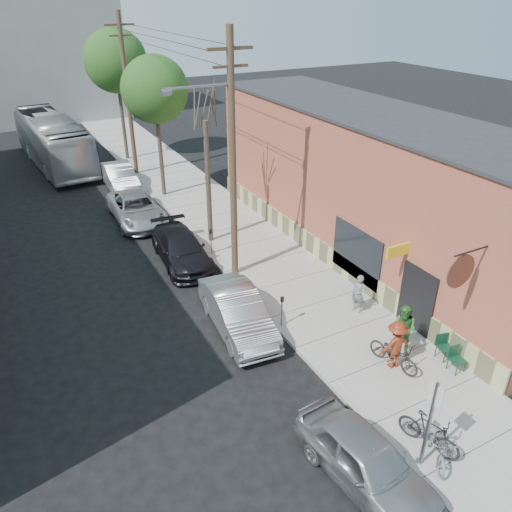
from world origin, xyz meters
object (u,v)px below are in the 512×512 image
parking_meter_far (211,238)px  car_1 (238,312)px  parking_meter_near (282,307)px  patio_chair_a (445,347)px  patron_grey (359,294)px  car_0 (366,460)px  cyclist (395,345)px  tree_leafy_far (116,61)px  patio_chair_b (457,360)px  tree_leafy_mid (155,90)px  sign_post (430,417)px  utility_pole_near (231,157)px  car_2 (181,249)px  car_4 (120,177)px  parked_bike_a (429,432)px  parked_bike_b (437,444)px  tree_bare (208,184)px  patron_green (404,329)px  bus (53,141)px  car_3 (136,209)px

parking_meter_far → car_1: car_1 is taller
parking_meter_near → patio_chair_a: 5.73m
patron_grey → car_0: bearing=-56.2°
car_1 → cyclist: bearing=-45.7°
tree_leafy_far → patio_chair_b: (3.21, -28.18, -6.33)m
tree_leafy_mid → patron_grey: 16.64m
sign_post → utility_pole_near: utility_pole_near is taller
patio_chair_b → car_2: (-5.21, 11.42, 0.12)m
cyclist → car_4: bearing=-74.1°
tree_leafy_mid → patio_chair_a: tree_leafy_mid is taller
car_0 → cyclist: bearing=33.8°
parked_bike_a → parked_bike_b: bearing=-116.2°
sign_post → parked_bike_a: bearing=31.5°
car_2 → car_1: bearing=-85.4°
patio_chair_a → parked_bike_a: (-3.25, -2.50, 0.10)m
parked_bike_b → car_4: (-2.05, 24.63, 0.15)m
parking_meter_near → patio_chair_a: parking_meter_near is taller
tree_leafy_mid → parked_bike_b: 22.72m
parking_meter_far → tree_leafy_far: tree_leafy_far is taller
parking_meter_far → tree_leafy_far: bearing=88.1°
tree_bare → parked_bike_b: size_ratio=3.29×
tree_leafy_far → patron_green: bearing=-84.9°
utility_pole_near → car_4: bearing=96.8°
parked_bike_b → car_2: (-2.05, 13.60, 0.08)m
tree_leafy_mid → car_2: 10.29m
car_0 → car_4: size_ratio=0.90×
patio_chair_b → parked_bike_b: size_ratio=0.49×
patron_green → cyclist: patron_green is taller
parking_meter_near → parking_meter_far: size_ratio=1.00×
sign_post → tree_bare: size_ratio=0.47×
sign_post → bus: 32.11m
parked_bike_a → parked_bike_b: parked_bike_a is taller
car_3 → bus: bus is taller
patio_chair_a → car_0: car_0 is taller
car_2 → car_3: car_3 is taller
sign_post → car_1: (-1.55, 7.75, -1.06)m
parking_meter_near → car_0: (-1.45, -6.62, -0.26)m
utility_pole_near → cyclist: (1.97, -8.03, -4.40)m
car_0 → bus: (-2.81, 31.41, 1.00)m
car_0 → parking_meter_near: bearing=71.8°
patron_green → parking_meter_far: bearing=-176.1°
parking_meter_far → car_1: (-1.45, -5.76, -0.21)m
parking_meter_far → car_4: (-1.45, 11.12, -0.21)m
cyclist → bus: bearing=-71.0°
car_2 → bus: bearing=103.4°
parked_bike_b → car_1: size_ratio=0.38×
car_0 → car_1: car_1 is taller
sign_post → tree_bare: (0.45, 14.88, 1.27)m
parked_bike_b → patio_chair_b: bearing=66.4°
tree_leafy_far → parked_bike_b: tree_leafy_far is taller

